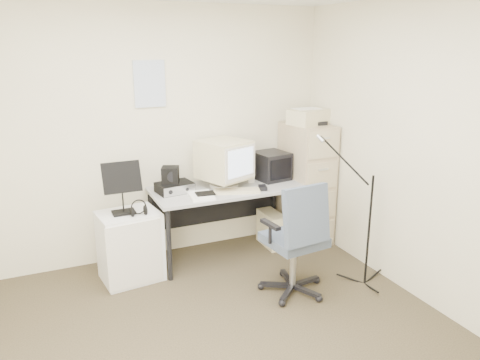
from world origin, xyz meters
name	(u,v)px	position (x,y,z in m)	size (l,w,h in m)	color
floor	(224,349)	(0.00, 0.00, -0.01)	(3.60, 3.60, 0.01)	#2F2818
wall_back	(154,135)	(0.00, 1.80, 1.25)	(3.60, 0.02, 2.50)	beige
wall_front	(440,333)	(0.00, -1.80, 1.25)	(3.60, 0.02, 2.50)	beige
wall_right	(431,156)	(1.80, 0.00, 1.25)	(0.02, 3.60, 2.50)	beige
wall_calendar	(150,84)	(-0.02, 1.79, 1.75)	(0.30, 0.02, 0.44)	white
filing_cabinet	(306,183)	(1.58, 1.48, 0.65)	(0.40, 0.60, 1.30)	tan
printer	(309,117)	(1.58, 1.48, 1.38)	(0.41, 0.28, 0.16)	beige
desk	(227,221)	(0.63, 1.45, 0.36)	(1.50, 0.70, 0.73)	#9E9E9E
crt_monitor	(224,164)	(0.62, 1.49, 0.96)	(0.43, 0.45, 0.47)	beige
crt_tv	(271,166)	(1.18, 1.55, 0.88)	(0.32, 0.34, 0.29)	black
desk_speaker	(249,176)	(0.91, 1.52, 0.80)	(0.08, 0.08, 0.14)	beige
keyboard	(237,191)	(0.66, 1.26, 0.74)	(0.44, 0.16, 0.02)	beige
mouse	(263,188)	(0.93, 1.24, 0.75)	(0.07, 0.12, 0.04)	black
radio_receiver	(175,187)	(0.11, 1.52, 0.78)	(0.33, 0.24, 0.10)	black
radio_speaker	(170,175)	(0.07, 1.53, 0.90)	(0.16, 0.15, 0.16)	black
papers	(201,196)	(0.30, 1.28, 0.74)	(0.22, 0.30, 0.02)	white
pc_tower	(271,229)	(1.16, 1.47, 0.19)	(0.18, 0.40, 0.37)	beige
office_chair	(294,237)	(0.86, 0.51, 0.52)	(0.60, 0.60, 1.03)	#4D5365
side_cart	(130,246)	(-0.39, 1.33, 0.33)	(0.53, 0.42, 0.65)	silver
music_stand	(122,187)	(-0.42, 1.34, 0.90)	(0.33, 0.18, 0.49)	black
headphones	(139,210)	(-0.31, 1.23, 0.70)	(0.15, 0.15, 0.03)	black
mic_stand	(370,214)	(1.55, 0.36, 0.67)	(0.02, 0.02, 1.35)	black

